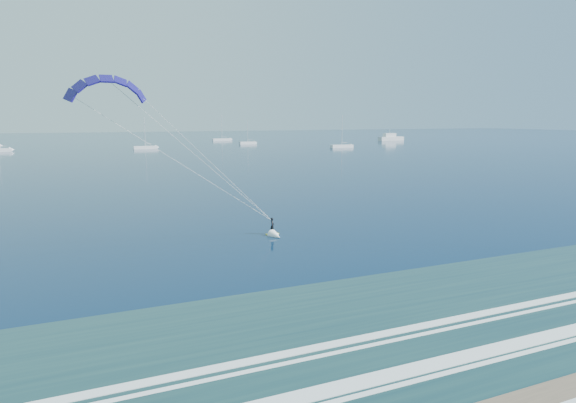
# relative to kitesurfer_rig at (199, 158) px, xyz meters

# --- Properties ---
(kitesurfer_rig) EXTENTS (21.03, 6.63, 16.36)m
(kitesurfer_rig) POSITION_rel_kitesurfer_rig_xyz_m (0.00, 0.00, 0.00)
(kitesurfer_rig) COLOR #CFD118
(kitesurfer_rig) RESTS_ON ground
(motor_yacht) EXTENTS (14.15, 3.77, 5.96)m
(motor_yacht) POSITION_rel_kitesurfer_rig_xyz_m (151.33, 182.36, -6.79)
(motor_yacht) COLOR white
(motor_yacht) RESTS_ON ground
(sailboat_3) EXTENTS (8.96, 2.40, 12.40)m
(sailboat_3) POSITION_rel_kitesurfer_rig_xyz_m (19.97, 158.76, -7.64)
(sailboat_3) COLOR white
(sailboat_3) RESTS_ON ground
(sailboat_4) EXTENTS (10.27, 2.40, 13.75)m
(sailboat_4) POSITION_rel_kitesurfer_rig_xyz_m (68.98, 218.03, -7.64)
(sailboat_4) COLOR white
(sailboat_4) RESTS_ON ground
(sailboat_5) EXTENTS (7.86, 2.40, 10.85)m
(sailboat_5) POSITION_rel_kitesurfer_rig_xyz_m (68.76, 177.37, -7.66)
(sailboat_5) COLOR white
(sailboat_5) RESTS_ON ground
(sailboat_6) EXTENTS (9.66, 2.40, 12.96)m
(sailboat_6) POSITION_rel_kitesurfer_rig_xyz_m (94.30, 135.92, -7.64)
(sailboat_6) COLOR white
(sailboat_6) RESTS_ON ground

